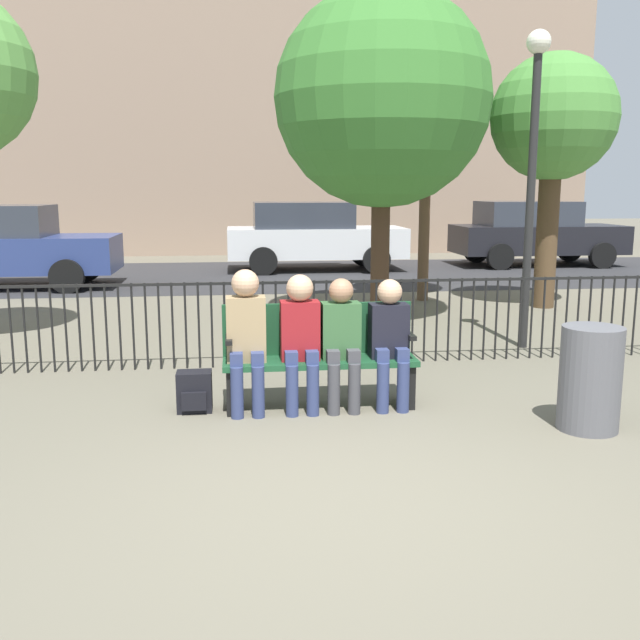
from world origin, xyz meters
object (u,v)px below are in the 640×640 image
Objects in this scene: tree_1 at (553,121)px; parked_car_0 at (312,235)px; seated_person_3 at (390,335)px; trash_bin at (590,378)px; backpack at (195,392)px; seated_person_2 at (341,336)px; tree_2 at (382,99)px; lamp_post at (533,143)px; parked_car_1 at (2,245)px; park_bench at (319,352)px; seated_person_0 at (246,332)px; tree_3 at (427,100)px; parked_car_2 at (535,232)px; seated_person_1 at (300,334)px.

parked_car_0 is at bearing 118.97° from tree_1.
seated_person_3 reaches higher than trash_bin.
backpack is at bearing 177.74° from seated_person_3.
seated_person_2 is 5.02m from tree_2.
lamp_post is 3.69m from trash_bin.
lamp_post is 9.01m from parked_car_0.
seated_person_2 is 10.12m from parked_car_1.
tree_1 is 0.86× the size of tree_2.
seated_person_3 is at bearing -126.19° from tree_1.
seated_person_0 is (-0.65, -0.13, 0.22)m from park_bench.
tree_3 is 1.03× the size of parked_car_2.
seated_person_3 is 0.27× the size of tree_3.
backpack is 13.76m from parked_car_2.
park_bench reaches higher than trash_bin.
trash_bin is at bearing -19.26° from seated_person_1.
trash_bin is (0.99, -11.69, -0.42)m from parked_car_0.
tree_1 is (5.45, 5.01, 2.81)m from backpack.
tree_3 is 8.58m from parked_car_1.
seated_person_1 reaches higher than seated_person_2.
tree_1 is at bearing 48.36° from seated_person_1.
seated_person_3 is (1.27, -0.01, -0.06)m from seated_person_0.
lamp_post reaches higher than backpack.
tree_2 reaches higher than seated_person_0.
park_bench is 4.80× the size of backpack.
seated_person_1 is 0.30× the size of tree_1.
trash_bin is at bearing -102.99° from lamp_post.
tree_2 is at bearing 58.73° from backpack.
backpack is 9.44m from parked_car_1.
seated_person_2 is 0.27× the size of tree_3.
seated_person_1 is 7.16m from tree_3.
parked_car_2 is (2.49, 6.22, -2.15)m from tree_1.
parked_car_1 is 4.91× the size of trash_bin.
parked_car_1 is (-7.80, 2.48, -2.56)m from tree_3.
trash_bin is (1.49, -0.79, -0.23)m from seated_person_3.
tree_1 is 0.96× the size of parked_car_1.
seated_person_3 reaches higher than backpack.
park_bench is at bearing 168.00° from seated_person_3.
seated_person_1 is at bearing -96.74° from parked_car_0.
tree_2 reaches higher than lamp_post.
tree_3 is at bearing -73.63° from parked_car_0.
tree_1 is at bearing 17.05° from tree_2.
seated_person_0 is 5.25m from tree_2.
backpack is 3.34m from trash_bin.
parked_car_2 is at bearing 58.19° from seated_person_1.
seated_person_3 is 0.29× the size of tree_1.
park_bench is 5.04m from tree_2.
seated_person_3 is at bearing -92.58° from parked_car_0.
parked_car_1 is at bearing 116.15° from backpack.
tree_3 is at bearing 65.81° from seated_person_1.
tree_2 is at bearing 64.03° from seated_person_0.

